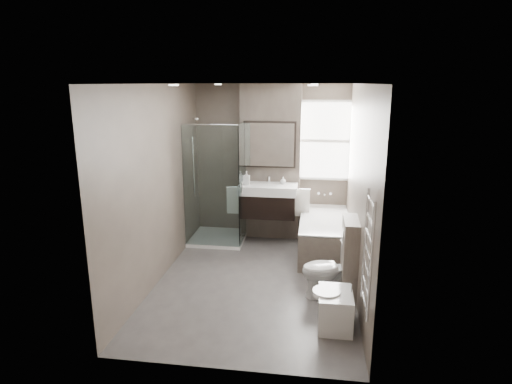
% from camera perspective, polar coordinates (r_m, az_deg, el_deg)
% --- Properties ---
extents(room, '(2.70, 3.90, 2.70)m').
position_cam_1_polar(room, '(5.51, -0.02, 0.61)').
color(room, '#4C4846').
rests_on(room, ground).
extents(vanity_pier, '(1.00, 0.25, 2.60)m').
position_cam_1_polar(vanity_pier, '(7.24, 1.95, 3.93)').
color(vanity_pier, '#594F46').
rests_on(vanity_pier, ground).
extents(vanity, '(0.95, 0.47, 0.66)m').
position_cam_1_polar(vanity, '(7.02, 1.61, -1.08)').
color(vanity, black).
rests_on(vanity, vanity_pier).
extents(mirror_cabinet, '(0.86, 0.08, 0.76)m').
position_cam_1_polar(mirror_cabinet, '(7.02, 1.83, 6.33)').
color(mirror_cabinet, black).
rests_on(mirror_cabinet, vanity_pier).
extents(towel_left, '(0.24, 0.06, 0.44)m').
position_cam_1_polar(towel_left, '(7.09, -2.91, -1.11)').
color(towel_left, silver).
rests_on(towel_left, vanity_pier).
extents(towel_right, '(0.24, 0.06, 0.44)m').
position_cam_1_polar(towel_right, '(6.97, 6.17, -1.45)').
color(towel_right, silver).
rests_on(towel_right, vanity_pier).
extents(shower_enclosure, '(0.90, 0.90, 2.00)m').
position_cam_1_polar(shower_enclosure, '(7.14, -4.48, -2.94)').
color(shower_enclosure, white).
rests_on(shower_enclosure, ground).
extents(bathtub, '(0.75, 1.60, 0.57)m').
position_cam_1_polar(bathtub, '(6.80, 9.07, -5.54)').
color(bathtub, '#594F46').
rests_on(bathtub, ground).
extents(window, '(0.98, 0.06, 1.33)m').
position_cam_1_polar(window, '(7.24, 9.21, 6.76)').
color(window, white).
rests_on(window, room).
extents(toilet, '(0.76, 0.56, 0.70)m').
position_cam_1_polar(toilet, '(5.49, 9.76, -10.18)').
color(toilet, white).
rests_on(toilet, ground).
extents(cistern_box, '(0.19, 0.55, 1.00)m').
position_cam_1_polar(cistern_box, '(5.49, 12.34, -8.58)').
color(cistern_box, '#594F46').
rests_on(cistern_box, ground).
extents(bidet, '(0.44, 0.51, 0.53)m').
position_cam_1_polar(bidet, '(4.92, 10.43, -15.03)').
color(bidet, white).
rests_on(bidet, ground).
extents(towel_radiator, '(0.03, 0.49, 1.10)m').
position_cam_1_polar(towel_radiator, '(4.02, 14.72, -7.90)').
color(towel_radiator, silver).
rests_on(towel_radiator, room).
extents(soap_bottle_a, '(0.10, 0.10, 0.22)m').
position_cam_1_polar(soap_bottle_a, '(6.96, -1.27, 1.91)').
color(soap_bottle_a, white).
rests_on(soap_bottle_a, vanity).
extents(soap_bottle_b, '(0.09, 0.09, 0.12)m').
position_cam_1_polar(soap_bottle_b, '(7.01, 3.63, 1.57)').
color(soap_bottle_b, white).
rests_on(soap_bottle_b, vanity).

